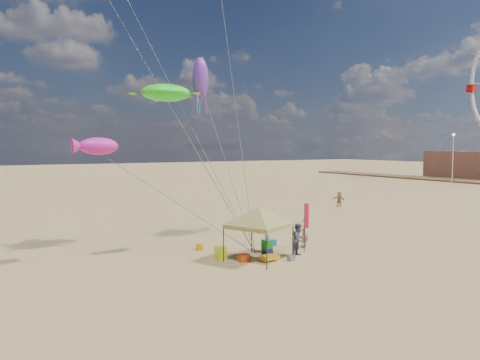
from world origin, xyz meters
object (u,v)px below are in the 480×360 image
Objects in this scene: chair_green at (267,246)px; chair_yellow at (221,254)px; canopy_tent at (259,209)px; cooler_red at (244,258)px; feather_flag at (306,219)px; cooler_blue at (271,243)px; beach_cart at (270,257)px; person_near_b at (299,240)px; person_far_c at (339,199)px; person_near_c at (267,230)px; lamp_north at (453,150)px; person_near_a at (304,232)px.

chair_yellow is at bearing -174.33° from chair_green.
cooler_red is (-0.82, 0.18, -2.56)m from canopy_tent.
canopy_tent reaches higher than feather_flag.
cooler_red is 1.00× the size of cooler_blue.
chair_green is at bearing 60.03° from beach_cart.
cooler_red is (-4.22, -0.08, -1.71)m from feather_flag.
person_far_c is at bearing 19.30° from person_near_b.
person_far_c is (19.27, 13.43, 0.59)m from cooler_red.
beach_cart is (2.16, -1.49, -0.15)m from chair_yellow.
person_near_c is (4.28, 1.96, 0.51)m from chair_yellow.
chair_yellow is (-0.88, 0.90, 0.16)m from cooler_red.
chair_green is at bearing 27.71° from cooler_red.
canopy_tent is 0.59× the size of lamp_north.
beach_cart is (-2.10, -2.92, 0.01)m from cooler_blue.
person_near_c is (0.02, 0.53, 0.67)m from cooler_blue.
feather_flag is at bearing -69.48° from cooler_blue.
person_far_c is 0.19× the size of lamp_north.
person_near_b reaches higher than chair_green.
cooler_blue is 0.31× the size of person_near_c.
feather_flag is 1.64× the size of person_near_c.
cooler_blue is 0.60× the size of beach_cart.
beach_cart is 2.10m from person_near_b.
beach_cart is at bearing -167.24° from feather_flag.
canopy_tent reaches higher than chair_green.
canopy_tent is at bearing 70.86° from person_near_c.
cooler_blue is at bearing 34.58° from cooler_red.
feather_flag is 4.56m from cooler_red.
chair_green is 0.08× the size of lamp_north.
person_near_a is (4.89, 1.04, 0.71)m from cooler_red.
canopy_tent is 2.72× the size of person_near_a.
chair_green is 1.00× the size of chair_yellow.
person_near_a is at bearing 12.03° from cooler_red.
chair_yellow is at bearing -161.48° from cooler_blue.
lamp_north is (55.59, 27.11, 5.32)m from beach_cart.
person_near_b is at bearing -7.11° from canopy_tent.
chair_yellow is at bearing -75.13° from person_far_c.
chair_green is 60.35m from lamp_north.
person_near_b is 60.21m from lamp_north.
person_near_b reaches higher than chair_yellow.
chair_green is at bearing -155.12° from lamp_north.
person_near_a is at bearing 24.34° from beach_cart.
chair_green is 2.03m from person_near_c.
chair_green is (-1.06, -1.11, 0.16)m from cooler_blue.
lamp_north reaches higher than chair_green.
cooler_blue is at bearing -155.66° from lamp_north.
person_near_b is (-0.97, -0.56, -0.99)m from feather_flag.
feather_flag is at bearing 12.76° from beach_cart.
person_near_b is 1.05× the size of person_near_c.
feather_flag is at bearing -9.19° from chair_yellow.
feather_flag is 1.54m from person_near_a.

